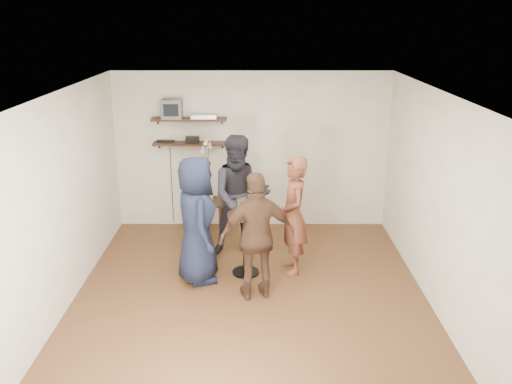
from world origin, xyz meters
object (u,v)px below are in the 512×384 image
at_px(person_plaid, 293,216).
at_px(side_table, 208,206).
at_px(crt_monitor, 172,109).
at_px(dvd_deck, 204,116).
at_px(person_navy, 197,220).
at_px(drinks_table, 245,235).
at_px(person_dark, 240,196).
at_px(person_brown, 257,236).
at_px(radio, 192,139).

bearing_deg(person_plaid, side_table, -142.80).
relative_size(crt_monitor, dvd_deck, 0.80).
relative_size(side_table, person_navy, 0.34).
distance_m(crt_monitor, dvd_deck, 0.52).
distance_m(drinks_table, person_dark, 0.75).
relative_size(person_plaid, person_brown, 1.00).
height_order(dvd_deck, person_plaid, dvd_deck).
xyz_separation_m(radio, person_dark, (0.80, -1.08, -0.61)).
bearing_deg(drinks_table, person_navy, -164.17).
bearing_deg(crt_monitor, person_dark, -44.33).
bearing_deg(person_brown, crt_monitor, -74.75).
height_order(side_table, person_plaid, person_plaid).
bearing_deg(person_dark, person_navy, -130.67).
distance_m(radio, person_dark, 1.48).
distance_m(crt_monitor, person_dark, 1.90).
xyz_separation_m(person_navy, person_brown, (0.80, -0.46, -0.04)).
xyz_separation_m(person_plaid, person_navy, (-1.30, -0.27, 0.04)).
relative_size(side_table, person_brown, 0.36).
xyz_separation_m(drinks_table, person_dark, (-0.08, 0.66, 0.34)).
bearing_deg(person_plaid, radio, -144.63).
xyz_separation_m(dvd_deck, radio, (-0.20, 0.00, -0.38)).
relative_size(crt_monitor, person_brown, 0.19).
bearing_deg(radio, person_plaid, -46.92).
xyz_separation_m(crt_monitor, dvd_deck, (0.50, 0.00, -0.12)).
relative_size(radio, side_table, 0.37).
distance_m(person_navy, person_brown, 0.93).
bearing_deg(radio, crt_monitor, 180.00).
distance_m(radio, drinks_table, 2.17).
relative_size(drinks_table, person_navy, 0.51).
relative_size(crt_monitor, radio, 1.45).
distance_m(side_table, drinks_table, 1.51).
distance_m(radio, side_table, 1.12).
bearing_deg(radio, side_table, -54.32).
height_order(radio, drinks_table, radio).
distance_m(radio, person_plaid, 2.36).
distance_m(drinks_table, person_plaid, 0.71).
bearing_deg(side_table, dvd_deck, 99.74).
xyz_separation_m(crt_monitor, drinks_table, (1.19, -1.74, -1.45)).
bearing_deg(dvd_deck, radio, 180.00).
relative_size(person_dark, person_brown, 1.10).
relative_size(radio, drinks_table, 0.25).
distance_m(side_table, person_dark, 0.99).
relative_size(drinks_table, person_plaid, 0.54).
bearing_deg(person_navy, dvd_deck, -14.39).
xyz_separation_m(dvd_deck, person_plaid, (1.34, -1.65, -1.07)).
bearing_deg(person_plaid, person_dark, -135.27).
xyz_separation_m(crt_monitor, person_navy, (0.55, -1.92, -1.15)).
xyz_separation_m(person_dark, person_brown, (0.25, -1.30, -0.09)).
bearing_deg(person_plaid, drinks_table, -90.00).
height_order(side_table, drinks_table, drinks_table).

